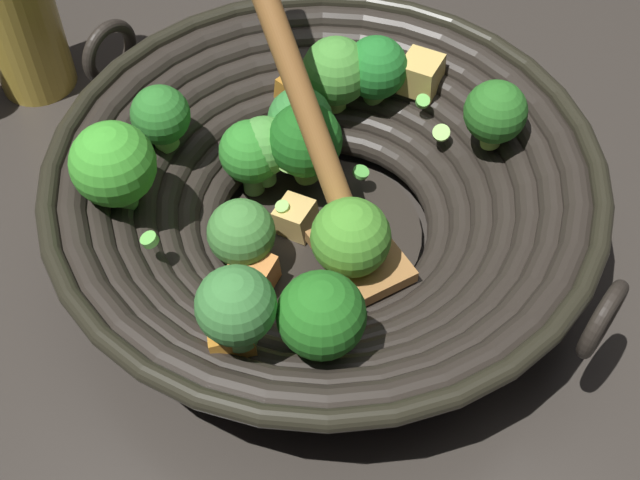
% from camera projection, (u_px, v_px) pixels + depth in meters
% --- Properties ---
extents(ground_plane, '(4.00, 4.00, 0.00)m').
position_uv_depth(ground_plane, '(324.00, 239.00, 0.65)').
color(ground_plane, '#332D28').
extents(wok, '(0.39, 0.43, 0.25)m').
position_uv_depth(wok, '(320.00, 189.00, 0.60)').
color(wok, black).
rests_on(wok, ground).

